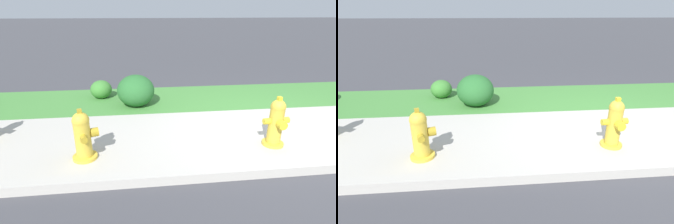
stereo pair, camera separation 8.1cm
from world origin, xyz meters
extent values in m
plane|color=#424247|center=(0.00, 0.00, 0.00)|extent=(120.00, 120.00, 0.00)
cube|color=#BCB7AD|center=(0.00, 0.00, 0.01)|extent=(18.00, 2.03, 0.01)
cube|color=#47893D|center=(0.00, 1.92, 0.00)|extent=(18.00, 1.80, 0.01)
cube|color=#BCB7AD|center=(0.00, -1.10, 0.06)|extent=(18.00, 0.16, 0.12)
cylinder|color=gold|center=(-3.03, -0.47, 0.03)|extent=(0.32, 0.32, 0.05)
cylinder|color=gold|center=(-3.03, -0.47, 0.30)|extent=(0.21, 0.21, 0.51)
sphere|color=gold|center=(-3.03, -0.47, 0.56)|extent=(0.22, 0.22, 0.22)
cube|color=#B29323|center=(-3.03, -0.47, 0.68)|extent=(0.07, 0.07, 0.06)
cylinder|color=#B29323|center=(-3.08, -0.33, 0.36)|extent=(0.11, 0.11, 0.09)
cylinder|color=#B29323|center=(-2.99, -0.61, 0.36)|extent=(0.11, 0.11, 0.09)
cylinder|color=#B29323|center=(-2.88, -0.43, 0.36)|extent=(0.13, 0.14, 0.12)
cylinder|color=gold|center=(-0.36, -0.40, 0.03)|extent=(0.31, 0.31, 0.05)
cylinder|color=gold|center=(-0.36, -0.40, 0.32)|extent=(0.20, 0.20, 0.55)
sphere|color=gold|center=(-0.36, -0.40, 0.60)|extent=(0.21, 0.21, 0.21)
cube|color=yellow|center=(-0.36, -0.40, 0.72)|extent=(0.06, 0.06, 0.06)
cylinder|color=yellow|center=(-0.22, -0.40, 0.39)|extent=(0.09, 0.09, 0.09)
cylinder|color=yellow|center=(-0.50, -0.41, 0.39)|extent=(0.09, 0.09, 0.09)
cylinder|color=yellow|center=(-0.36, -0.55, 0.39)|extent=(0.12, 0.10, 0.12)
ellipsoid|color=#3D7F33|center=(-3.12, 2.14, 0.20)|extent=(0.47, 0.47, 0.40)
ellipsoid|color=#28662D|center=(-2.34, 1.55, 0.32)|extent=(0.76, 0.76, 0.64)
camera|label=1|loc=(-2.29, -3.61, 1.86)|focal=28.00mm
camera|label=2|loc=(-2.20, -3.62, 1.86)|focal=28.00mm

